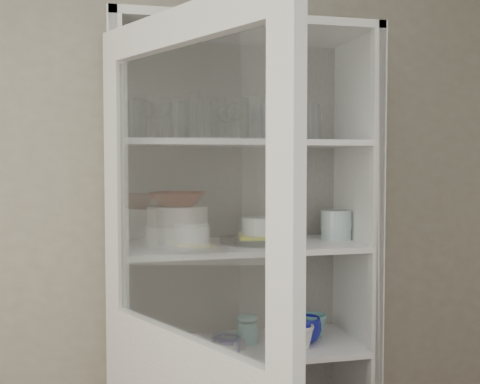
{
  "coord_description": "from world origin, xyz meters",
  "views": [
    {
      "loc": [
        -0.35,
        -1.0,
        1.58
      ],
      "look_at": [
        0.2,
        1.27,
        1.46
      ],
      "focal_mm": 45.0,
      "sensor_mm": 36.0,
      "label": 1
    }
  ],
  "objects_px": {
    "yellow_trivet": "(262,236)",
    "measuring_cups": "(227,344)",
    "white_ramekin": "(262,226)",
    "goblet_2": "(234,120)",
    "goblet_0": "(146,119)",
    "white_canister": "(135,336)",
    "terracotta_bowl": "(178,199)",
    "goblet_1": "(226,123)",
    "mug_white": "(301,337)",
    "mug_teal": "(314,326)",
    "cream_bowl": "(178,215)",
    "goblet_3": "(293,123)",
    "plate_stack_back": "(184,228)",
    "plate_stack_front": "(178,236)",
    "pantry_cabinet": "(236,320)",
    "grey_bowl_stack": "(336,225)",
    "glass_platter": "(262,240)",
    "mug_blue": "(305,330)",
    "teal_jar": "(247,330)"
  },
  "relations": [
    {
      "from": "terracotta_bowl",
      "to": "goblet_1",
      "type": "bearing_deg",
      "value": 36.64
    },
    {
      "from": "white_canister",
      "to": "glass_platter",
      "type": "bearing_deg",
      "value": 0.48
    },
    {
      "from": "mug_white",
      "to": "measuring_cups",
      "type": "xyz_separation_m",
      "value": [
        -0.28,
        0.05,
        -0.02
      ]
    },
    {
      "from": "glass_platter",
      "to": "white_canister",
      "type": "distance_m",
      "value": 0.61
    },
    {
      "from": "cream_bowl",
      "to": "terracotta_bowl",
      "type": "distance_m",
      "value": 0.06
    },
    {
      "from": "goblet_1",
      "to": "yellow_trivet",
      "type": "height_order",
      "value": "goblet_1"
    },
    {
      "from": "terracotta_bowl",
      "to": "measuring_cups",
      "type": "height_order",
      "value": "terracotta_bowl"
    },
    {
      "from": "cream_bowl",
      "to": "yellow_trivet",
      "type": "bearing_deg",
      "value": 7.99
    },
    {
      "from": "pantry_cabinet",
      "to": "mug_teal",
      "type": "distance_m",
      "value": 0.32
    },
    {
      "from": "pantry_cabinet",
      "to": "goblet_2",
      "type": "height_order",
      "value": "pantry_cabinet"
    },
    {
      "from": "goblet_3",
      "to": "glass_platter",
      "type": "height_order",
      "value": "goblet_3"
    },
    {
      "from": "plate_stack_front",
      "to": "mug_white",
      "type": "xyz_separation_m",
      "value": [
        0.47,
        -0.07,
        -0.4
      ]
    },
    {
      "from": "plate_stack_front",
      "to": "cream_bowl",
      "type": "bearing_deg",
      "value": 180.0
    },
    {
      "from": "cream_bowl",
      "to": "white_canister",
      "type": "xyz_separation_m",
      "value": [
        -0.16,
        0.04,
        -0.46
      ]
    },
    {
      "from": "cream_bowl",
      "to": "mug_white",
      "type": "bearing_deg",
      "value": -8.05
    },
    {
      "from": "pantry_cabinet",
      "to": "white_ramekin",
      "type": "relative_size",
      "value": 13.32
    },
    {
      "from": "mug_blue",
      "to": "measuring_cups",
      "type": "xyz_separation_m",
      "value": [
        -0.32,
        -0.01,
        -0.03
      ]
    },
    {
      "from": "white_ramekin",
      "to": "mug_teal",
      "type": "xyz_separation_m",
      "value": [
        0.23,
        0.01,
        -0.42
      ]
    },
    {
      "from": "mug_teal",
      "to": "measuring_cups",
      "type": "bearing_deg",
      "value": -167.9
    },
    {
      "from": "measuring_cups",
      "to": "goblet_1",
      "type": "bearing_deg",
      "value": 78.73
    },
    {
      "from": "cream_bowl",
      "to": "goblet_3",
      "type": "bearing_deg",
      "value": 17.7
    },
    {
      "from": "terracotta_bowl",
      "to": "plate_stack_front",
      "type": "bearing_deg",
      "value": 0.0
    },
    {
      "from": "white_ramekin",
      "to": "grey_bowl_stack",
      "type": "bearing_deg",
      "value": 2.58
    },
    {
      "from": "mug_white",
      "to": "measuring_cups",
      "type": "height_order",
      "value": "mug_white"
    },
    {
      "from": "goblet_0",
      "to": "mug_teal",
      "type": "height_order",
      "value": "goblet_0"
    },
    {
      "from": "goblet_0",
      "to": "white_ramekin",
      "type": "xyz_separation_m",
      "value": [
        0.44,
        -0.11,
        -0.42
      ]
    },
    {
      "from": "goblet_2",
      "to": "goblet_0",
      "type": "bearing_deg",
      "value": 176.31
    },
    {
      "from": "goblet_3",
      "to": "plate_stack_back",
      "type": "bearing_deg",
      "value": -177.05
    },
    {
      "from": "plate_stack_back",
      "to": "white_canister",
      "type": "distance_m",
      "value": 0.45
    },
    {
      "from": "goblet_2",
      "to": "plate_stack_front",
      "type": "relative_size",
      "value": 0.7
    },
    {
      "from": "goblet_0",
      "to": "grey_bowl_stack",
      "type": "height_order",
      "value": "goblet_0"
    },
    {
      "from": "mug_blue",
      "to": "terracotta_bowl",
      "type": "bearing_deg",
      "value": 163.67
    },
    {
      "from": "terracotta_bowl",
      "to": "yellow_trivet",
      "type": "height_order",
      "value": "terracotta_bowl"
    },
    {
      "from": "goblet_1",
      "to": "plate_stack_front",
      "type": "bearing_deg",
      "value": -143.36
    },
    {
      "from": "goblet_0",
      "to": "yellow_trivet",
      "type": "relative_size",
      "value": 0.97
    },
    {
      "from": "white_ramekin",
      "to": "measuring_cups",
      "type": "distance_m",
      "value": 0.47
    },
    {
      "from": "goblet_2",
      "to": "teal_jar",
      "type": "bearing_deg",
      "value": -68.18
    },
    {
      "from": "goblet_0",
      "to": "goblet_1",
      "type": "xyz_separation_m",
      "value": [
        0.32,
        0.01,
        -0.01
      ]
    },
    {
      "from": "mug_white",
      "to": "glass_platter",
      "type": "bearing_deg",
      "value": 142.6
    },
    {
      "from": "glass_platter",
      "to": "grey_bowl_stack",
      "type": "height_order",
      "value": "grey_bowl_stack"
    },
    {
      "from": "goblet_1",
      "to": "cream_bowl",
      "type": "bearing_deg",
      "value": -143.36
    },
    {
      "from": "mug_white",
      "to": "mug_teal",
      "type": "bearing_deg",
      "value": 56.85
    },
    {
      "from": "yellow_trivet",
      "to": "measuring_cups",
      "type": "bearing_deg",
      "value": -158.98
    },
    {
      "from": "yellow_trivet",
      "to": "mug_white",
      "type": "distance_m",
      "value": 0.42
    },
    {
      "from": "yellow_trivet",
      "to": "grey_bowl_stack",
      "type": "xyz_separation_m",
      "value": [
        0.32,
        0.01,
        0.03
      ]
    },
    {
      "from": "goblet_1",
      "to": "yellow_trivet",
      "type": "bearing_deg",
      "value": -44.51
    },
    {
      "from": "pantry_cabinet",
      "to": "mug_blue",
      "type": "relative_size",
      "value": 16.28
    },
    {
      "from": "white_canister",
      "to": "goblet_2",
      "type": "bearing_deg",
      "value": 12.07
    },
    {
      "from": "mug_teal",
      "to": "mug_white",
      "type": "height_order",
      "value": "mug_teal"
    },
    {
      "from": "goblet_3",
      "to": "terracotta_bowl",
      "type": "relative_size",
      "value": 0.76
    }
  ]
}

